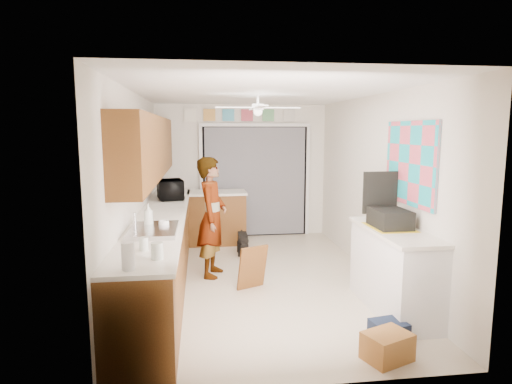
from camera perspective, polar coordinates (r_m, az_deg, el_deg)
name	(u,v)px	position (r m, az deg, el deg)	size (l,w,h in m)	color
floor	(260,279)	(5.97, 0.50, -11.54)	(5.00, 5.00, 0.00)	beige
ceiling	(260,93)	(5.64, 0.54, 13.10)	(5.00, 5.00, 0.00)	white
wall_back	(242,171)	(8.14, -1.90, 2.79)	(3.20, 3.20, 0.00)	white
wall_front	(305,233)	(3.26, 6.60, -5.51)	(3.20, 3.20, 0.00)	white
wall_left	(136,191)	(5.68, -15.68, 0.13)	(5.00, 5.00, 0.00)	white
wall_right	(375,187)	(6.10, 15.57, 0.67)	(5.00, 5.00, 0.00)	white
left_base_cabinets	(162,251)	(5.81, -12.41, -7.65)	(0.60, 4.80, 0.90)	brown
left_countertop	(162,216)	(5.70, -12.46, -3.10)	(0.62, 4.80, 0.04)	white
upper_cabinets	(149,147)	(5.81, -14.04, 5.81)	(0.32, 4.00, 0.80)	brown
sink_basin	(153,231)	(4.72, -13.52, -5.05)	(0.50, 0.76, 0.06)	silver
faucet	(135,223)	(4.72, -15.86, -3.94)	(0.03, 0.03, 0.22)	silver
peninsula_base	(217,218)	(7.74, -5.21, -3.52)	(1.00, 0.60, 0.90)	brown
peninsula_top	(217,193)	(7.65, -5.26, -0.07)	(1.04, 0.64, 0.04)	white
back_opening_recess	(255,182)	(8.16, -0.13, 1.40)	(2.00, 0.06, 2.10)	black
curtain_panel	(255,182)	(8.12, -0.09, 1.37)	(1.90, 0.03, 2.05)	gray
door_trim_left	(201,183)	(8.07, -7.31, 1.25)	(0.06, 0.04, 2.10)	white
door_trim_right	(308,181)	(8.32, 6.89, 1.47)	(0.06, 0.04, 2.10)	white
door_trim_head	(255,125)	(8.07, -0.10, 8.93)	(2.10, 0.04, 0.06)	white
header_frame_0	(209,115)	(8.05, -6.24, 10.17)	(0.22, 0.02, 0.22)	gold
header_frame_1	(228,115)	(8.06, -3.71, 10.20)	(0.22, 0.02, 0.22)	#4CABCC
header_frame_2	(247,115)	(8.09, -1.20, 10.21)	(0.22, 0.02, 0.22)	#BA4657
header_frame_3	(268,115)	(8.14, 1.64, 10.19)	(0.22, 0.02, 0.22)	#62AD72
header_frame_4	(289,115)	(8.22, 4.44, 10.15)	(0.22, 0.02, 0.22)	beige
route66_sign	(190,115)	(8.05, -8.77, 10.12)	(0.22, 0.02, 0.26)	silver
right_counter_base	(394,272)	(5.11, 17.89, -10.10)	(0.50, 1.40, 0.90)	white
right_counter_top	(395,231)	(4.98, 18.03, -4.96)	(0.54, 1.44, 0.04)	white
abstract_painting	(410,163)	(5.15, 19.86, 3.62)	(0.03, 1.15, 0.95)	#E05266
ceiling_fan	(258,108)	(5.83, 0.26, 11.17)	(1.14, 1.14, 0.24)	white
microwave	(171,190)	(6.90, -11.30, 0.33)	(0.55, 0.37, 0.30)	black
soap_bottle	(148,215)	(4.92, -14.15, -3.05)	(0.11, 0.11, 0.28)	silver
cup	(164,224)	(4.86, -12.18, -4.25)	(0.11, 0.11, 0.09)	white
jar_a	(157,251)	(3.73, -13.04, -7.65)	(0.10, 0.10, 0.14)	silver
jar_b	(144,244)	(4.03, -14.74, -6.70)	(0.08, 0.08, 0.12)	silver
paper_towel_roll	(128,256)	(3.51, -16.69, -8.19)	(0.10, 0.10, 0.22)	white
suitcase	(390,218)	(5.03, 17.42, -3.37)	(0.36, 0.48, 0.21)	black
suitcase_rim	(389,228)	(5.05, 17.37, -4.59)	(0.44, 0.58, 0.02)	yellow
suitcase_lid	(380,193)	(5.24, 16.22, -0.08)	(0.42, 0.03, 0.50)	black
cardboard_box	(387,346)	(4.19, 17.10, -19.08)	(0.40, 0.30, 0.25)	#A87135
navy_crate	(389,331)	(4.53, 17.28, -17.30)	(0.32, 0.27, 0.19)	#151F36
cabinet_door_panel	(252,267)	(5.53, -0.47, -10.02)	(0.39, 0.03, 0.58)	brown
man	(212,217)	(5.95, -5.88, -3.34)	(0.61, 0.40, 1.66)	white
dog	(243,243)	(7.05, -1.79, -6.76)	(0.21, 0.50, 0.39)	black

